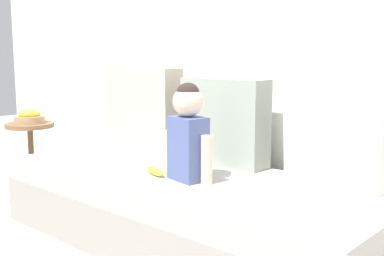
{
  "coord_description": "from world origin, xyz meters",
  "views": [
    {
      "loc": [
        1.66,
        -1.8,
        1.02
      ],
      "look_at": [
        0.04,
        0.0,
        0.64
      ],
      "focal_mm": 44.77,
      "sensor_mm": 36.0,
      "label": 1
    }
  ],
  "objects_px": {
    "fruit_bowl": "(29,117)",
    "throw_pillow_center": "(224,122)",
    "couch": "(186,210)",
    "throw_pillow_right": "(338,130)",
    "toddler": "(188,132)",
    "side_table": "(31,142)",
    "throw_pillow_left": "(143,109)",
    "banana": "(155,171)"
  },
  "relations": [
    {
      "from": "throw_pillow_left",
      "to": "throw_pillow_right",
      "type": "bearing_deg",
      "value": 0.0
    },
    {
      "from": "toddler",
      "to": "fruit_bowl",
      "type": "xyz_separation_m",
      "value": [
        -1.5,
        -0.01,
        -0.06
      ]
    },
    {
      "from": "throw_pillow_left",
      "to": "toddler",
      "type": "distance_m",
      "value": 0.87
    },
    {
      "from": "throw_pillow_right",
      "to": "side_table",
      "type": "relative_size",
      "value": 1.0
    },
    {
      "from": "throw_pillow_left",
      "to": "banana",
      "type": "height_order",
      "value": "throw_pillow_left"
    },
    {
      "from": "throw_pillow_left",
      "to": "side_table",
      "type": "relative_size",
      "value": 1.08
    },
    {
      "from": "toddler",
      "to": "banana",
      "type": "relative_size",
      "value": 2.87
    },
    {
      "from": "toddler",
      "to": "throw_pillow_left",
      "type": "bearing_deg",
      "value": 152.47
    },
    {
      "from": "throw_pillow_left",
      "to": "banana",
      "type": "bearing_deg",
      "value": -37.7
    },
    {
      "from": "fruit_bowl",
      "to": "throw_pillow_center",
      "type": "bearing_deg",
      "value": 16.2
    },
    {
      "from": "throw_pillow_center",
      "to": "throw_pillow_right",
      "type": "relative_size",
      "value": 0.99
    },
    {
      "from": "throw_pillow_right",
      "to": "toddler",
      "type": "height_order",
      "value": "throw_pillow_right"
    },
    {
      "from": "throw_pillow_right",
      "to": "side_table",
      "type": "height_order",
      "value": "throw_pillow_right"
    },
    {
      "from": "side_table",
      "to": "couch",
      "type": "bearing_deg",
      "value": 3.53
    },
    {
      "from": "couch",
      "to": "banana",
      "type": "relative_size",
      "value": 12.98
    },
    {
      "from": "throw_pillow_left",
      "to": "side_table",
      "type": "height_order",
      "value": "throw_pillow_left"
    },
    {
      "from": "banana",
      "to": "couch",
      "type": "bearing_deg",
      "value": 49.57
    },
    {
      "from": "toddler",
      "to": "fruit_bowl",
      "type": "distance_m",
      "value": 1.5
    },
    {
      "from": "toddler",
      "to": "side_table",
      "type": "bearing_deg",
      "value": -179.69
    },
    {
      "from": "throw_pillow_left",
      "to": "toddler",
      "type": "bearing_deg",
      "value": -27.53
    },
    {
      "from": "side_table",
      "to": "fruit_bowl",
      "type": "bearing_deg",
      "value": 0.0
    },
    {
      "from": "couch",
      "to": "fruit_bowl",
      "type": "relative_size",
      "value": 10.46
    },
    {
      "from": "couch",
      "to": "throw_pillow_right",
      "type": "xyz_separation_m",
      "value": [
        0.68,
        0.32,
        0.47
      ]
    },
    {
      "from": "throw_pillow_left",
      "to": "side_table",
      "type": "bearing_deg",
      "value": -150.64
    },
    {
      "from": "throw_pillow_left",
      "to": "throw_pillow_center",
      "type": "distance_m",
      "value": 0.68
    },
    {
      "from": "throw_pillow_center",
      "to": "side_table",
      "type": "xyz_separation_m",
      "value": [
        -1.41,
        -0.41,
        -0.23
      ]
    },
    {
      "from": "side_table",
      "to": "fruit_bowl",
      "type": "relative_size",
      "value": 2.55
    },
    {
      "from": "throw_pillow_right",
      "to": "fruit_bowl",
      "type": "height_order",
      "value": "throw_pillow_right"
    },
    {
      "from": "couch",
      "to": "toddler",
      "type": "height_order",
      "value": "toddler"
    },
    {
      "from": "banana",
      "to": "side_table",
      "type": "relative_size",
      "value": 0.32
    },
    {
      "from": "throw_pillow_left",
      "to": "fruit_bowl",
      "type": "xyz_separation_m",
      "value": [
        -0.73,
        -0.41,
        -0.08
      ]
    },
    {
      "from": "throw_pillow_left",
      "to": "couch",
      "type": "bearing_deg",
      "value": -25.32
    },
    {
      "from": "toddler",
      "to": "side_table",
      "type": "relative_size",
      "value": 0.91
    },
    {
      "from": "throw_pillow_right",
      "to": "toddler",
      "type": "bearing_deg",
      "value": -145.91
    },
    {
      "from": "toddler",
      "to": "fruit_bowl",
      "type": "relative_size",
      "value": 2.31
    },
    {
      "from": "couch",
      "to": "throw_pillow_center",
      "type": "height_order",
      "value": "throw_pillow_center"
    },
    {
      "from": "couch",
      "to": "toddler",
      "type": "distance_m",
      "value": 0.46
    },
    {
      "from": "throw_pillow_left",
      "to": "side_table",
      "type": "distance_m",
      "value": 0.88
    },
    {
      "from": "couch",
      "to": "throw_pillow_center",
      "type": "distance_m",
      "value": 0.55
    },
    {
      "from": "toddler",
      "to": "side_table",
      "type": "xyz_separation_m",
      "value": [
        -1.5,
        -0.01,
        -0.23
      ]
    },
    {
      "from": "throw_pillow_center",
      "to": "fruit_bowl",
      "type": "distance_m",
      "value": 1.47
    },
    {
      "from": "throw_pillow_right",
      "to": "banana",
      "type": "xyz_separation_m",
      "value": [
        -0.79,
        -0.45,
        -0.25
      ]
    }
  ]
}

